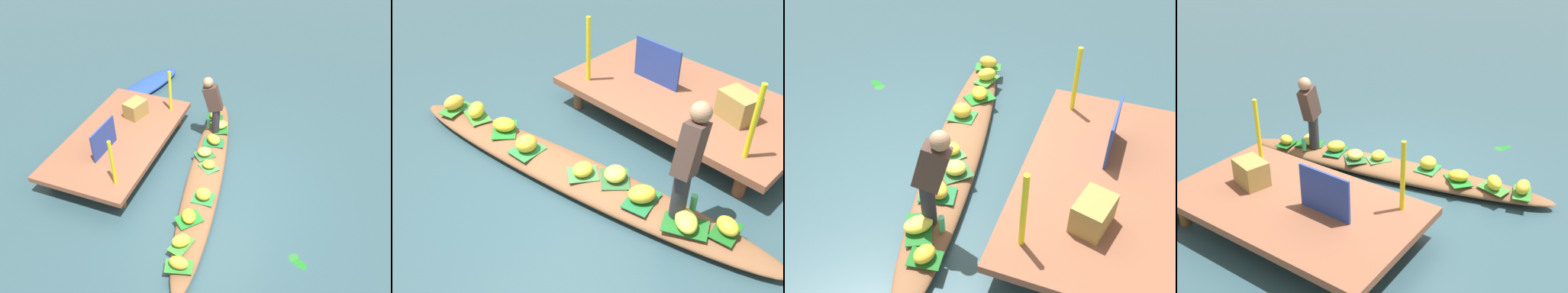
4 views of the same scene
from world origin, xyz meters
TOP-DOWN VIEW (x-y plane):
  - canal_water at (0.00, 0.00)m, footprint 40.00×40.00m
  - dock_platform at (0.20, 1.86)m, footprint 3.20×1.80m
  - vendor_boat at (0.00, 0.00)m, footprint 5.00×1.45m
  - leaf_mat_0 at (0.90, 0.13)m, footprint 0.36×0.46m
  - banana_bunch_0 at (0.90, 0.13)m, footprint 0.35×0.37m
  - leaf_mat_1 at (0.18, -0.01)m, footprint 0.42×0.43m
  - banana_bunch_1 at (0.18, -0.01)m, footprint 0.22×0.25m
  - leaf_mat_2 at (1.43, 0.16)m, footprint 0.52×0.44m
  - banana_bunch_2 at (1.43, 0.16)m, footprint 0.38×0.38m
  - leaf_mat_3 at (-2.00, -0.29)m, footprint 0.34×0.45m
  - banana_bunch_3 at (-2.00, -0.29)m, footprint 0.19×0.30m
  - leaf_mat_4 at (-0.60, -0.17)m, footprint 0.33×0.38m
  - banana_bunch_4 at (-0.60, -0.17)m, footprint 0.26×0.28m
  - leaf_mat_5 at (0.49, 0.18)m, footprint 0.47×0.47m
  - banana_bunch_5 at (0.49, 0.18)m, footprint 0.30×0.32m
  - leaf_mat_6 at (1.75, 0.38)m, footprint 0.29×0.37m
  - banana_bunch_6 at (1.75, 0.38)m, footprint 0.29×0.26m
  - leaf_mat_7 at (-1.13, -0.11)m, footprint 0.50×0.49m
  - banana_bunch_7 at (-1.13, -0.11)m, footprint 0.36×0.33m
  - leaf_mat_8 at (-1.63, -0.18)m, footprint 0.45×0.34m
  - banana_bunch_8 at (-1.63, -0.18)m, footprint 0.32×0.34m
  - vendor_person at (1.27, 0.28)m, footprint 0.25×0.44m
  - water_bottle at (1.35, 0.39)m, footprint 0.07×0.07m
  - market_banner at (-0.30, 1.86)m, footprint 0.74×0.05m
  - railing_post_west at (-1.00, 1.26)m, footprint 0.06×0.06m
  - railing_post_east at (1.40, 1.26)m, footprint 0.06×0.06m
  - produce_crate at (0.94, 1.85)m, footprint 0.51×0.42m

SIDE VIEW (x-z plane):
  - canal_water at x=0.00m, z-range 0.00..0.00m
  - vendor_boat at x=0.00m, z-range 0.00..0.20m
  - leaf_mat_0 at x=0.90m, z-range 0.20..0.21m
  - leaf_mat_1 at x=0.18m, z-range 0.20..0.21m
  - leaf_mat_2 at x=1.43m, z-range 0.20..0.21m
  - leaf_mat_3 at x=-2.00m, z-range 0.20..0.21m
  - leaf_mat_4 at x=-0.60m, z-range 0.20..0.21m
  - leaf_mat_5 at x=0.49m, z-range 0.20..0.21m
  - leaf_mat_6 at x=1.75m, z-range 0.20..0.21m
  - leaf_mat_7 at x=-1.13m, z-range 0.20..0.21m
  - leaf_mat_8 at x=-1.63m, z-range 0.20..0.21m
  - banana_bunch_1 at x=0.18m, z-range 0.20..0.35m
  - banana_bunch_6 at x=1.75m, z-range 0.20..0.35m
  - banana_bunch_2 at x=1.43m, z-range 0.20..0.35m
  - banana_bunch_5 at x=0.49m, z-range 0.20..0.35m
  - banana_bunch_7 at x=-1.13m, z-range 0.20..0.36m
  - banana_bunch_0 at x=0.90m, z-range 0.20..0.38m
  - banana_bunch_3 at x=-2.00m, z-range 0.20..0.39m
  - water_bottle at x=1.35m, z-range 0.20..0.40m
  - banana_bunch_8 at x=-1.63m, z-range 0.20..0.40m
  - banana_bunch_4 at x=-0.60m, z-range 0.20..0.40m
  - dock_platform at x=0.20m, z-range 0.15..0.58m
  - produce_crate at x=0.94m, z-range 0.43..0.77m
  - market_banner at x=-0.30m, z-range 0.43..1.00m
  - railing_post_west at x=-1.00m, z-range 0.43..1.33m
  - railing_post_east at x=1.40m, z-range 0.43..1.33m
  - vendor_person at x=1.27m, z-range 0.28..1.52m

